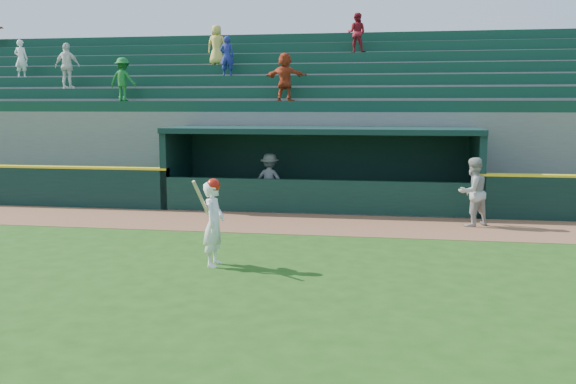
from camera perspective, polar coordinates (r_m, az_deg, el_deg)
name	(u,v)px	position (r m, az deg, el deg)	size (l,w,h in m)	color
ground	(274,270)	(12.34, -1.25, -6.98)	(120.00, 120.00, 0.00)	#1F4812
warning_track	(309,224)	(17.06, 1.86, -2.84)	(40.00, 3.00, 0.01)	brown
dugout_player_front	(473,192)	(17.30, 16.09, 0.00)	(0.87, 0.68, 1.79)	#A3A49E
dugout_player_inside	(270,180)	(19.93, -1.62, 1.08)	(1.07, 0.61, 1.65)	gray
dugout	(323,163)	(19.93, 3.09, 2.61)	(9.40, 2.80, 2.46)	slate
stands	(336,125)	(24.40, 4.30, 5.97)	(34.50, 6.32, 7.11)	slate
batter_at_plate	(214,222)	(12.61, -6.61, -2.66)	(0.50, 0.78, 1.74)	white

